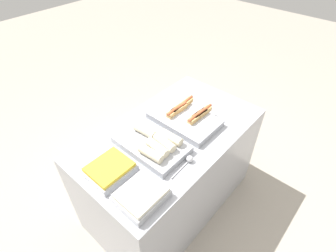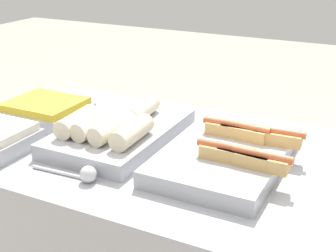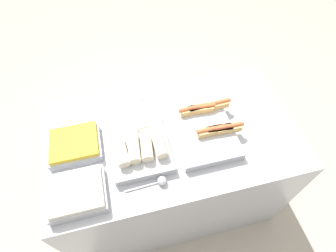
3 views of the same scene
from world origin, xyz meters
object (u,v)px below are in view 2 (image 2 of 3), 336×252
object	(u,v)px
serving_spoon_near	(84,174)
serving_spoon_far	(173,111)
tray_hotdogs	(230,153)
tray_side_back	(46,111)
tray_wraps	(118,130)

from	to	relation	value
serving_spoon_near	serving_spoon_far	distance (m)	0.55
tray_hotdogs	serving_spoon_far	xyz separation A→B (m)	(-0.32, 0.27, -0.01)
tray_side_back	tray_wraps	bearing A→B (deg)	-8.14
tray_hotdogs	tray_wraps	size ratio (longest dim) A/B	1.04
serving_spoon_near	serving_spoon_far	size ratio (longest dim) A/B	1.06
tray_wraps	serving_spoon_near	bearing A→B (deg)	-78.27
tray_wraps	tray_side_back	bearing A→B (deg)	171.86
serving_spoon_far	tray_side_back	bearing A→B (deg)	-147.67
tray_wraps	tray_side_back	world-z (taller)	tray_wraps
serving_spoon_near	tray_wraps	bearing A→B (deg)	101.73
tray_wraps	serving_spoon_far	distance (m)	0.29
serving_spoon_near	tray_hotdogs	bearing A→B (deg)	41.17
tray_side_back	serving_spoon_near	xyz separation A→B (m)	(0.39, -0.31, -0.02)
serving_spoon_near	tray_side_back	bearing A→B (deg)	141.64
tray_hotdogs	tray_wraps	xyz separation A→B (m)	(-0.37, -0.02, 0.01)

